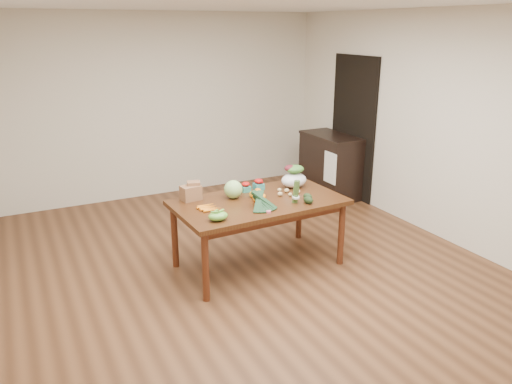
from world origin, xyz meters
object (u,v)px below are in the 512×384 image
dining_table (258,233)px  salad_bag (294,177)px  cabbage (233,189)px  cabinet (330,165)px  mandarin_cluster (260,196)px  asparagus_bundle (296,192)px  kale_bunch (263,202)px  paper_bag (191,191)px

dining_table → salad_bag: bearing=18.8°
cabbage → salad_bag: 0.77m
cabinet → mandarin_cluster: size_ratio=5.67×
dining_table → asparagus_bundle: 0.64m
mandarin_cluster → kale_bunch: bearing=-109.9°
dining_table → cabbage: (-0.21, 0.19, 0.47)m
mandarin_cluster → salad_bag: size_ratio=0.60×
dining_table → asparagus_bundle: bearing=-42.3°
dining_table → kale_bunch: (-0.08, -0.27, 0.45)m
cabbage → asparagus_bundle: asparagus_bundle is taller
cabinet → salad_bag: bearing=-136.5°
dining_table → mandarin_cluster: size_ratio=9.78×
paper_bag → salad_bag: salad_bag is taller
paper_bag → mandarin_cluster: paper_bag is taller
cabinet → asparagus_bundle: bearing=-132.9°
kale_bunch → cabinet: bearing=39.4°
mandarin_cluster → dining_table: bearing=138.5°
paper_bag → mandarin_cluster: size_ratio=1.48×
asparagus_bundle → salad_bag: bearing=58.8°
mandarin_cluster → asparagus_bundle: bearing=-39.9°
dining_table → salad_bag: 0.78m
asparagus_bundle → paper_bag: bearing=145.5°
salad_bag → asparagus_bundle: bearing=-118.8°
cabinet → cabbage: bearing=-147.2°
cabinet → asparagus_bundle: asparagus_bundle is taller
paper_bag → asparagus_bundle: bearing=-32.2°
asparagus_bundle → salad_bag: (0.26, 0.47, -0.01)m
mandarin_cluster → asparagus_bundle: (0.29, -0.24, 0.08)m
paper_bag → kale_bunch: paper_bag is taller
cabbage → mandarin_cluster: bearing=-41.9°
paper_bag → asparagus_bundle: asparagus_bundle is taller
cabinet → cabbage: cabbage is taller
dining_table → cabbage: 0.55m
cabbage → asparagus_bundle: (0.51, -0.44, 0.03)m
paper_bag → mandarin_cluster: bearing=-28.2°
dining_table → cabbage: cabbage is taller
dining_table → cabbage: size_ratio=9.03×
cabbage → dining_table: bearing=-41.9°
asparagus_bundle → cabinet: bearing=44.7°
kale_bunch → asparagus_bundle: (0.39, 0.02, 0.05)m
cabinet → cabbage: size_ratio=5.23×
cabinet → salad_bag: size_ratio=3.39×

